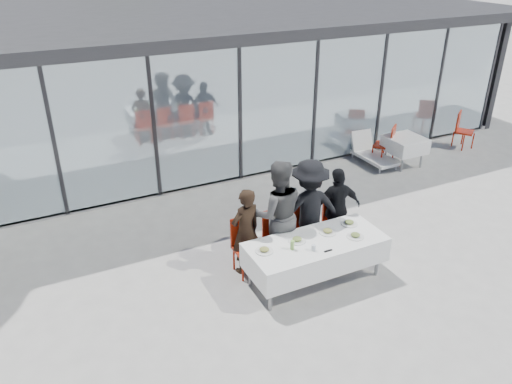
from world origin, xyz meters
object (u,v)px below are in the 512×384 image
diner_chair_a (246,243)px  diner_d (337,208)px  juice_bottle (292,245)px  diner_b (277,214)px  spare_table_right (405,145)px  dining_table (316,252)px  folded_eyeglasses (328,251)px  diner_c (309,209)px  plate_c (328,231)px  spare_chair_b (388,143)px  diner_chair_b (277,235)px  plate_extra (355,236)px  plate_d (349,223)px  plate_b (297,240)px  plate_a (264,250)px  diner_chair_d (336,219)px  diner_a (246,231)px  diner_chair_c (308,226)px  lounger (370,152)px  spare_chair_a (461,128)px

diner_chair_a → diner_d: bearing=-0.2°
juice_bottle → diner_b: bearing=78.7°
diner_chair_a → spare_table_right: bearing=23.1°
dining_table → folded_eyeglasses: bearing=-88.6°
dining_table → diner_b: bearing=112.3°
diner_c → plate_c: size_ratio=6.39×
diner_c → folded_eyeglasses: bearing=84.7°
spare_chair_b → folded_eyeglasses: bearing=-138.8°
diner_chair_b → plate_extra: bearing=-44.6°
plate_d → juice_bottle: size_ratio=1.84×
plate_b → folded_eyeglasses: bearing=-58.1°
plate_c → plate_a: bearing=-178.3°
plate_c → juice_bottle: (-0.76, -0.17, 0.05)m
diner_chair_a → plate_extra: bearing=-31.2°
diner_c → folded_eyeglasses: diner_c is taller
diner_chair_d → plate_extra: diner_chair_d is taller
diner_a → diner_b: 0.62m
diner_chair_d → spare_table_right: (3.59, 2.29, 0.02)m
spare_chair_b → diner_chair_d: bearing=-141.8°
plate_b → plate_c: 0.58m
diner_chair_d → plate_a: diner_chair_d is taller
dining_table → juice_bottle: 0.55m
diner_chair_c → juice_bottle: 1.14m
spare_table_right → diner_chair_c: bearing=-151.3°
diner_c → spare_table_right: size_ratio=2.09×
spare_chair_b → plate_extra: bearing=-135.4°
plate_d → spare_chair_b: 4.68m
spare_chair_b → diner_d: bearing=-141.7°
diner_d → spare_chair_b: size_ratio=1.57×
diner_chair_a → lounger: (4.81, 2.85, -0.28)m
lounger → dining_table: bearing=-137.4°
spare_chair_b → plate_a: bearing=-147.3°
folded_eyeglasses → diner_chair_b: bearing=106.2°
plate_b → spare_chair_a: 7.69m
plate_d → juice_bottle: 1.27m
diner_c → plate_b: size_ratio=6.39×
diner_c → diner_chair_d: diner_c is taller
diner_chair_a → diner_chair_c: (1.20, 0.00, 0.00)m
juice_bottle → plate_c: bearing=12.5°
diner_d → plate_extra: diner_d is taller
plate_d → spare_chair_a: size_ratio=0.29×
dining_table → folded_eyeglasses: (0.01, -0.33, 0.22)m
spare_chair_b → diner_chair_c: bearing=-146.2°
diner_chair_b → spare_chair_b: (4.53, 2.62, 0.00)m
diner_chair_a → diner_chair_b: (0.59, 0.00, 0.00)m
diner_chair_a → diner_chair_d: (1.79, 0.00, 0.00)m
diner_b → plate_a: size_ratio=6.76×
dining_table → spare_chair_b: 5.41m
diner_c → diner_d: (0.59, 0.00, -0.13)m
plate_c → diner_chair_b: bearing=134.4°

